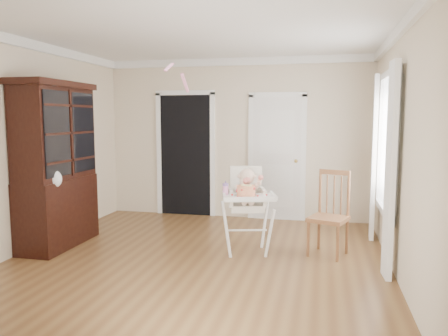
% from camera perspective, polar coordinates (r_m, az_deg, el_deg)
% --- Properties ---
extents(floor, '(5.00, 5.00, 0.00)m').
position_cam_1_polar(floor, '(5.30, -3.86, -12.26)').
color(floor, brown).
rests_on(floor, ground).
extents(ceiling, '(5.00, 5.00, 0.00)m').
position_cam_1_polar(ceiling, '(5.12, -4.11, 17.71)').
color(ceiling, white).
rests_on(ceiling, wall_back).
extents(wall_back, '(4.50, 0.00, 4.50)m').
position_cam_1_polar(wall_back, '(7.46, 1.59, 3.81)').
color(wall_back, beige).
rests_on(wall_back, floor).
extents(wall_left, '(0.00, 5.00, 5.00)m').
position_cam_1_polar(wall_left, '(6.08, -24.76, 2.57)').
color(wall_left, beige).
rests_on(wall_left, floor).
extents(wall_right, '(0.00, 5.00, 5.00)m').
position_cam_1_polar(wall_right, '(4.88, 22.21, 1.85)').
color(wall_right, beige).
rests_on(wall_right, floor).
extents(crown_molding, '(4.50, 5.00, 0.12)m').
position_cam_1_polar(crown_molding, '(5.10, -4.10, 17.05)').
color(crown_molding, white).
rests_on(crown_molding, ceiling).
extents(doorway, '(1.06, 0.05, 2.22)m').
position_cam_1_polar(doorway, '(7.68, -5.04, 2.06)').
color(doorway, black).
rests_on(doorway, wall_back).
extents(closet_door, '(0.96, 0.09, 2.13)m').
position_cam_1_polar(closet_door, '(7.35, 6.91, 1.18)').
color(closet_door, white).
rests_on(closet_door, wall_back).
extents(window_right, '(0.13, 1.84, 2.30)m').
position_cam_1_polar(window_right, '(5.67, 20.17, 1.88)').
color(window_right, white).
rests_on(window_right, wall_right).
extents(high_chair, '(0.81, 0.92, 1.12)m').
position_cam_1_polar(high_chair, '(5.52, 3.02, -4.11)').
color(high_chair, white).
rests_on(high_chair, floor).
extents(baby, '(0.35, 0.25, 0.47)m').
position_cam_1_polar(baby, '(5.52, 3.02, -2.53)').
color(baby, beige).
rests_on(baby, high_chair).
extents(cake, '(0.28, 0.28, 0.13)m').
position_cam_1_polar(cake, '(5.24, 2.89, -2.99)').
color(cake, silver).
rests_on(cake, high_chair).
extents(sippy_cup, '(0.07, 0.07, 0.18)m').
position_cam_1_polar(sippy_cup, '(5.34, 0.20, -2.71)').
color(sippy_cup, pink).
rests_on(sippy_cup, high_chair).
extents(china_cabinet, '(0.58, 1.29, 2.18)m').
position_cam_1_polar(china_cabinet, '(6.18, -21.07, 0.38)').
color(china_cabinet, black).
rests_on(china_cabinet, floor).
extents(dining_chair, '(0.55, 0.55, 1.06)m').
position_cam_1_polar(dining_chair, '(5.63, 13.59, -6.10)').
color(dining_chair, brown).
rests_on(dining_chair, floor).
extents(streamer, '(0.11, 0.49, 0.15)m').
position_cam_1_polar(streamer, '(5.09, -7.18, 12.96)').
color(streamer, '#FE93C1').
rests_on(streamer, ceiling).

